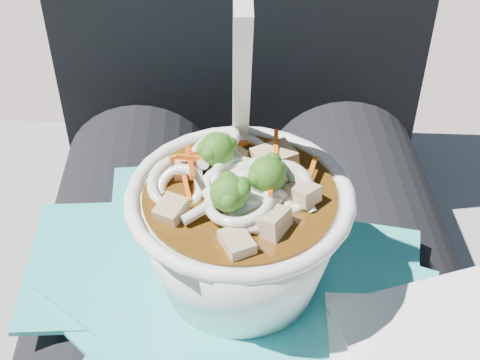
{
  "coord_description": "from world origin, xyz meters",
  "views": [
    {
      "loc": [
        -0.02,
        -0.3,
        0.95
      ],
      "look_at": [
        -0.01,
        -0.0,
        0.7
      ],
      "focal_mm": 50.0,
      "sensor_mm": 36.0,
      "label": 1
    }
  ],
  "objects_px": {
    "plastic_bag": "(241,305)",
    "udon_bowl": "(240,224)",
    "lap": "(252,354)",
    "person_body": "(247,243)"
  },
  "relations": [
    {
      "from": "plastic_bag",
      "to": "udon_bowl",
      "type": "xyz_separation_m",
      "value": [
        0.0,
        0.02,
        0.06
      ]
    },
    {
      "from": "udon_bowl",
      "to": "lap",
      "type": "bearing_deg",
      "value": 15.87
    },
    {
      "from": "lap",
      "to": "plastic_bag",
      "type": "relative_size",
      "value": 1.55
    },
    {
      "from": "udon_bowl",
      "to": "person_body",
      "type": "bearing_deg",
      "value": 84.74
    },
    {
      "from": "lap",
      "to": "person_body",
      "type": "distance_m",
      "value": 0.1
    },
    {
      "from": "lap",
      "to": "plastic_bag",
      "type": "xyz_separation_m",
      "value": [
        -0.01,
        -0.02,
        0.08
      ]
    },
    {
      "from": "plastic_bag",
      "to": "udon_bowl",
      "type": "bearing_deg",
      "value": 89.39
    },
    {
      "from": "plastic_bag",
      "to": "udon_bowl",
      "type": "distance_m",
      "value": 0.06
    },
    {
      "from": "plastic_bag",
      "to": "udon_bowl",
      "type": "height_order",
      "value": "udon_bowl"
    },
    {
      "from": "lap",
      "to": "plastic_bag",
      "type": "distance_m",
      "value": 0.08
    }
  ]
}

